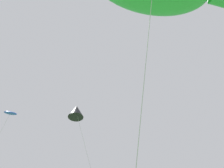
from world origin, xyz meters
TOP-DOWN VIEW (x-y plane):
  - small_kite_box_yellow at (5.72, 16.74)m, footprint 1.70×5.65m
  - small_kite_bird_shape at (2.87, 22.20)m, footprint 2.41×2.94m

SIDE VIEW (x-z plane):
  - small_kite_box_yellow at x=5.72m, z-range 6.49..20.65m
  - small_kite_bird_shape at x=2.87m, z-range 7.00..21.76m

